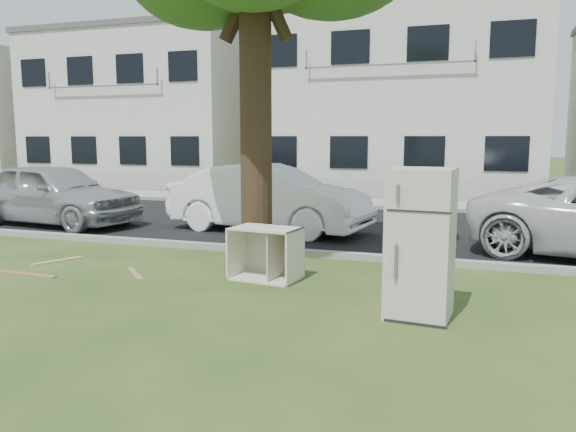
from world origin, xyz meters
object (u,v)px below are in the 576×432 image
(cabinet, at_px, (266,253))
(car_left, at_px, (54,193))
(fridge, at_px, (420,244))
(car_center, at_px, (269,198))

(cabinet, xyz_separation_m, car_left, (-6.90, 3.39, 0.38))
(cabinet, distance_m, car_left, 7.70)
(fridge, height_order, car_center, fridge)
(car_center, relative_size, car_left, 1.02)
(car_center, xyz_separation_m, car_left, (-5.41, -0.71, 0.01))
(cabinet, xyz_separation_m, car_center, (-1.49, 4.10, 0.37))
(car_center, bearing_deg, car_left, 105.72)
(fridge, height_order, car_left, fridge)
(car_center, distance_m, car_left, 5.46)
(fridge, height_order, cabinet, fridge)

